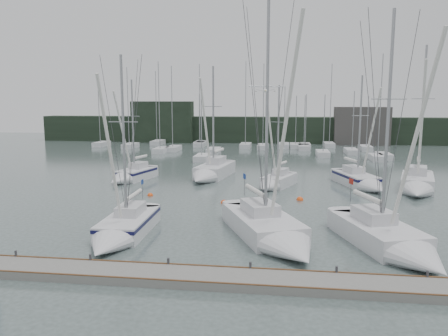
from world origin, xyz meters
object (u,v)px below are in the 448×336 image
object	(u,v)px
sailboat_mid_c	(274,183)
sailboat_mid_e	(417,186)
sailboat_mid_d	(362,182)
buoy_b	(300,200)
buoy_a	(224,203)
sailboat_near_right	(396,244)
sailboat_near_center	(276,235)
sailboat_near_left	(120,232)
sailboat_mid_b	(210,173)
sailboat_mid_a	(130,176)
buoy_c	(150,196)

from	to	relation	value
sailboat_mid_c	sailboat_mid_e	world-z (taller)	sailboat_mid_e
sailboat_mid_d	buoy_b	size ratio (longest dim) A/B	19.52
sailboat_mid_c	buoy_a	bearing A→B (deg)	-98.57
sailboat_near_right	sailboat_mid_c	xyz separation A→B (m)	(-6.91, 17.28, -0.06)
sailboat_near_center	sailboat_mid_c	size ratio (longest dim) A/B	1.50
sailboat_near_right	sailboat_mid_c	bearing A→B (deg)	93.34
sailboat_near_left	sailboat_mid_e	world-z (taller)	sailboat_mid_e
sailboat_mid_c	buoy_b	xyz separation A→B (m)	(2.25, -4.77, -0.51)
sailboat_mid_d	sailboat_mid_e	distance (m)	4.78
sailboat_near_center	sailboat_mid_b	bearing A→B (deg)	86.68
sailboat_mid_d	buoy_a	world-z (taller)	sailboat_mid_d
sailboat_mid_c	buoy_b	world-z (taller)	sailboat_mid_c
sailboat_near_left	buoy_b	size ratio (longest dim) A/B	20.25
sailboat_mid_a	buoy_c	xyz separation A→B (m)	(4.10, -6.39, -0.56)
sailboat_near_right	buoy_c	xyz separation A→B (m)	(-17.61, 12.48, -0.57)
sailboat_mid_a	sailboat_mid_e	xyz separation A→B (m)	(27.68, -1.89, 0.07)
sailboat_mid_b	buoy_a	size ratio (longest dim) A/B	23.57
sailboat_near_center	buoy_c	distance (m)	16.13
sailboat_near_left	buoy_a	world-z (taller)	sailboat_near_left
buoy_b	sailboat_near_right	bearing A→B (deg)	-69.56
buoy_c	sailboat_near_center	bearing A→B (deg)	-46.41
buoy_a	buoy_c	xyz separation A→B (m)	(-6.78, 1.89, 0.00)
sailboat_mid_d	buoy_c	world-z (taller)	sailboat_mid_d
sailboat_near_left	sailboat_mid_c	bearing A→B (deg)	61.00
sailboat_mid_c	sailboat_mid_e	xyz separation A→B (m)	(12.88, -0.30, 0.13)
sailboat_mid_e	buoy_a	size ratio (longest dim) A/B	26.04
sailboat_mid_a	buoy_c	size ratio (longest dim) A/B	22.40
sailboat_mid_a	sailboat_mid_e	size ratio (longest dim) A/B	0.79
sailboat_mid_d	buoy_b	distance (m)	8.61
sailboat_mid_b	sailboat_mid_d	distance (m)	15.44
sailboat_mid_d	sailboat_near_left	bearing A→B (deg)	-150.51
sailboat_mid_b	sailboat_mid_c	size ratio (longest dim) A/B	1.23
sailboat_mid_c	buoy_a	distance (m)	7.77
sailboat_near_center	sailboat_mid_b	world-z (taller)	sailboat_near_center
sailboat_mid_e	buoy_c	bearing A→B (deg)	-152.92
sailboat_near_left	sailboat_mid_d	bearing A→B (deg)	45.15
sailboat_mid_e	sailboat_near_right	bearing A→B (deg)	-93.10
sailboat_mid_d	buoy_c	distance (m)	20.01
sailboat_mid_e	buoy_c	xyz separation A→B (m)	(-23.58, -4.50, -0.64)
sailboat_mid_e	sailboat_mid_b	bearing A→B (deg)	-175.67
sailboat_near_right	buoy_a	xyz separation A→B (m)	(-10.84, 10.59, -0.57)
sailboat_mid_b	buoy_b	world-z (taller)	sailboat_mid_b
buoy_b	sailboat_mid_a	bearing A→B (deg)	159.53
sailboat_near_left	sailboat_near_center	bearing A→B (deg)	1.02
sailboat_mid_d	buoy_b	world-z (taller)	sailboat_mid_d
sailboat_near_right	buoy_b	xyz separation A→B (m)	(-4.66, 12.51, -0.57)
sailboat_mid_e	sailboat_mid_d	bearing A→B (deg)	177.18
sailboat_mid_b	buoy_a	bearing A→B (deg)	-65.03
sailboat_near_right	buoy_b	distance (m)	13.36
sailboat_near_left	buoy_c	size ratio (longest dim) A/B	23.91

